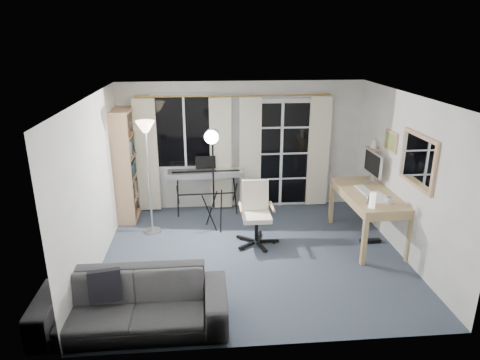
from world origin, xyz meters
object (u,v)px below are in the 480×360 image
object	(u,v)px
torchiere_lamp	(146,144)
office_chair	(256,207)
monitor	(373,164)
studio_light	(212,148)
sofa	(131,295)
desk	(369,198)
keyboard_piano	(206,174)
mug	(390,200)
bookshelf	(125,167)

from	to	relation	value
torchiere_lamp	office_chair	world-z (taller)	torchiere_lamp
torchiere_lamp	monitor	world-z (taller)	torchiere_lamp
studio_light	sofa	distance (m)	2.84
studio_light	desk	xyz separation A→B (m)	(2.45, -0.57, -0.72)
keyboard_piano	office_chair	xyz separation A→B (m)	(0.77, -1.23, -0.16)
office_chair	studio_light	bearing A→B (deg)	146.95
mug	sofa	size ratio (longest dim) A/B	0.06
bookshelf	mug	world-z (taller)	bookshelf
studio_light	mug	size ratio (longest dim) A/B	13.23
studio_light	desk	distance (m)	2.62
torchiere_lamp	monitor	xyz separation A→B (m)	(3.69, -0.16, -0.38)
bookshelf	keyboard_piano	xyz separation A→B (m)	(1.44, 0.02, -0.19)
keyboard_piano	monitor	size ratio (longest dim) A/B	2.31
torchiere_lamp	sofa	world-z (taller)	torchiere_lamp
mug	desk	bearing A→B (deg)	101.31
office_chair	monitor	distance (m)	2.09
bookshelf	torchiere_lamp	xyz separation A→B (m)	(0.51, -0.72, 0.59)
mug	bookshelf	bearing A→B (deg)	155.93
bookshelf	keyboard_piano	world-z (taller)	bookshelf
keyboard_piano	studio_light	xyz separation A→B (m)	(0.11, -0.79, 0.70)
keyboard_piano	mug	xyz separation A→B (m)	(2.66, -1.86, 0.15)
desk	mug	world-z (taller)	mug
monitor	sofa	distance (m)	4.39
bookshelf	desk	world-z (taller)	bookshelf
keyboard_piano	desk	xyz separation A→B (m)	(2.56, -1.36, -0.03)
torchiere_lamp	keyboard_piano	xyz separation A→B (m)	(0.94, 0.75, -0.78)
studio_light	office_chair	xyz separation A→B (m)	(0.66, -0.44, -0.86)
studio_light	monitor	size ratio (longest dim) A/B	3.01
office_chair	sofa	size ratio (longest dim) A/B	0.47
keyboard_piano	mug	bearing A→B (deg)	-36.97
monitor	mug	bearing A→B (deg)	-97.75
torchiere_lamp	keyboard_piano	distance (m)	1.43
torchiere_lamp	mug	world-z (taller)	torchiere_lamp
monitor	torchiere_lamp	bearing A→B (deg)	175.55
bookshelf	office_chair	world-z (taller)	bookshelf
studio_light	office_chair	bearing A→B (deg)	-24.72
desk	studio_light	bearing A→B (deg)	165.03
desk	sofa	world-z (taller)	sofa
bookshelf	sofa	distance (m)	3.31
office_chair	sofa	distance (m)	2.62
desk	mug	size ratio (longest dim) A/B	11.57
bookshelf	sofa	size ratio (longest dim) A/B	0.93
bookshelf	office_chair	bearing A→B (deg)	-27.26
mug	torchiere_lamp	bearing A→B (deg)	162.85
desk	office_chair	bearing A→B (deg)	173.85
desk	monitor	world-z (taller)	monitor
bookshelf	studio_light	distance (m)	1.81
torchiere_lamp	studio_light	world-z (taller)	torchiere_lamp
keyboard_piano	office_chair	size ratio (longest dim) A/B	1.37
bookshelf	desk	distance (m)	4.23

